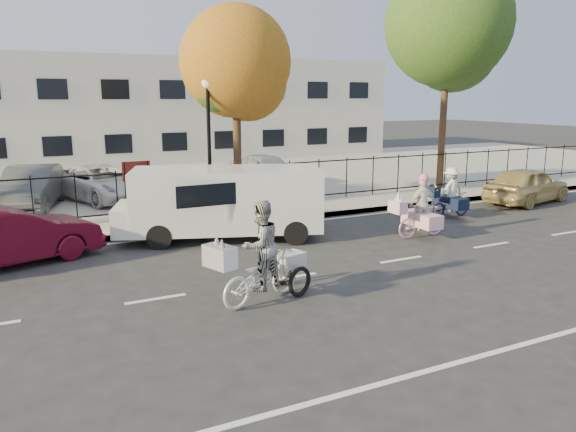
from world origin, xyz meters
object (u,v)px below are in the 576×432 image
unicorn_bike (421,214)px  red_sedan (7,237)px  lamppost (208,121)px  lot_car_d (266,170)px  gold_sedan (527,185)px  white_van (224,201)px  zebra_trike (261,263)px  lot_car_c (31,187)px  bull_bike (450,198)px  lot_car_b (102,183)px

unicorn_bike → red_sedan: size_ratio=0.43×
lamppost → unicorn_bike: lamppost is taller
unicorn_bike → lot_car_d: unicorn_bike is taller
lamppost → red_sedan: (-6.02, -3.00, -2.42)m
gold_sedan → unicorn_bike: bearing=95.7°
white_van → lot_car_d: (4.40, 6.84, -0.23)m
zebra_trike → white_van: size_ratio=0.39×
red_sedan → lot_car_c: 6.39m
lot_car_c → unicorn_bike: bearing=-26.1°
gold_sedan → bull_bike: bearing=85.4°
white_van → lot_car_b: (-2.19, 6.80, -0.30)m
unicorn_bike → lot_car_c: 12.85m
red_sedan → lot_car_d: lot_car_d is taller
gold_sedan → lot_car_c: size_ratio=0.91×
unicorn_bike → lot_car_c: bearing=48.3°
gold_sedan → lamppost: bearing=62.3°
zebra_trike → lot_car_c: (-3.52, 11.15, 0.10)m
lot_car_c → bull_bike: bearing=-13.9°
zebra_trike → bull_bike: 9.59m
zebra_trike → gold_sedan: (12.86, 4.81, -0.09)m
zebra_trike → bull_bike: bearing=-83.2°
zebra_trike → unicorn_bike: 6.54m
white_van → red_sedan: 5.38m
lot_car_b → lot_car_c: lot_car_c is taller
white_van → lot_car_c: bearing=145.3°
lot_car_c → red_sedan: bearing=-81.5°
lamppost → lot_car_c: (-5.20, 3.34, -2.24)m
zebra_trike → lot_car_c: zebra_trike is taller
lamppost → lot_car_b: 5.29m
lamppost → zebra_trike: bearing=-102.1°
lot_car_b → lot_car_d: bearing=-21.0°
lot_car_d → gold_sedan: bearing=-52.2°
zebra_trike → lot_car_d: (5.42, 11.66, 0.09)m
lamppost → white_van: lamppost is taller
unicorn_bike → red_sedan: 10.61m
red_sedan → lot_car_d: 11.92m
white_van → red_sedan: white_van is taller
bull_bike → unicorn_bike: bearing=120.7°
lamppost → zebra_trike: (-1.68, -7.81, -2.34)m
lamppost → lot_car_c: 6.57m
lot_car_d → zebra_trike: bearing=-124.5°
bull_bike → gold_sedan: bull_bike is taller
gold_sedan → zebra_trike: bearing=97.9°
lamppost → white_van: bearing=-102.3°
lot_car_b → lot_car_d: size_ratio=1.11×
gold_sedan → lot_car_b: lot_car_b is taller
bull_bike → gold_sedan: 4.30m
unicorn_bike → lot_car_d: bearing=4.1°
red_sedan → lot_car_c: (0.82, 6.34, 0.18)m
red_sedan → lot_car_b: lot_car_b is taller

